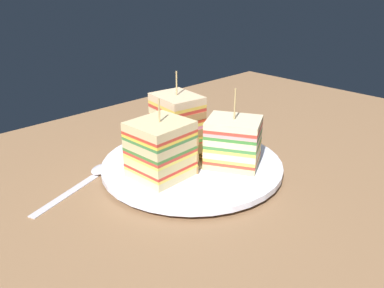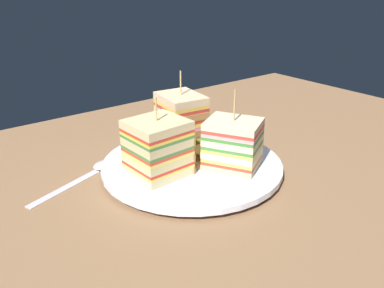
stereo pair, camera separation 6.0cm
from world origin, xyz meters
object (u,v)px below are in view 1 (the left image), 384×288
plate (192,166)px  sandwich_wedge_0 (177,122)px  spoon (92,176)px  sandwich_wedge_1 (159,149)px  sandwich_wedge_2 (233,142)px  chip_pile (204,157)px

plate → sandwich_wedge_0: (2.22, 5.71, 5.12)cm
sandwich_wedge_0 → spoon: (-14.48, 3.14, -5.70)cm
sandwich_wedge_0 → spoon: sandwich_wedge_0 is taller
sandwich_wedge_1 → sandwich_wedge_2: bearing=-30.1°
sandwich_wedge_1 → sandwich_wedge_2: size_ratio=0.96×
plate → spoon: bearing=144.2°
sandwich_wedge_0 → chip_pile: bearing=-0.8°
chip_pile → spoon: size_ratio=0.39×
sandwich_wedge_1 → chip_pile: sandwich_wedge_1 is taller
sandwich_wedge_1 → chip_pile: 8.12cm
sandwich_wedge_1 → spoon: (-6.15, 8.56, -5.25)cm
plate → sandwich_wedge_1: sandwich_wedge_1 is taller
plate → chip_pile: 2.35cm
plate → chip_pile: size_ratio=4.55×
sandwich_wedge_2 → chip_pile: (-2.63, 3.43, -2.75)cm
plate → sandwich_wedge_0: bearing=68.7°
sandwich_wedge_2 → sandwich_wedge_1: bearing=33.4°
sandwich_wedge_1 → sandwich_wedge_0: bearing=30.1°
sandwich_wedge_1 → chip_pile: bearing=-15.7°
sandwich_wedge_2 → plate: bearing=9.0°
chip_pile → plate: bearing=130.6°
sandwich_wedge_2 → sandwich_wedge_0: bearing=-20.9°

